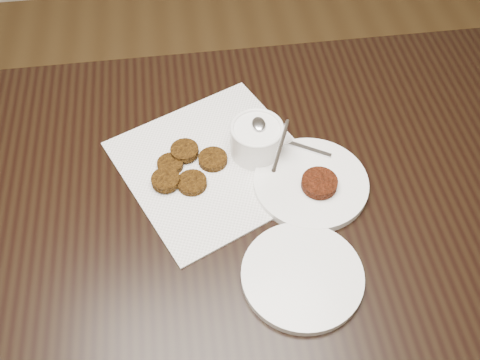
# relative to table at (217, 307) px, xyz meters

# --- Properties ---
(table) EXTENTS (1.46, 0.94, 0.75)m
(table) POSITION_rel_table_xyz_m (0.00, 0.00, 0.00)
(table) COLOR black
(table) RESTS_ON floor
(napkin) EXTENTS (0.44, 0.44, 0.00)m
(napkin) POSITION_rel_table_xyz_m (0.02, 0.12, 0.38)
(napkin) COLOR white
(napkin) RESTS_ON table
(sauce_ramekin) EXTENTS (0.16, 0.16, 0.14)m
(sauce_ramekin) POSITION_rel_table_xyz_m (0.11, 0.14, 0.45)
(sauce_ramekin) COLOR white
(sauce_ramekin) RESTS_ON napkin
(patty_cluster) EXTENTS (0.19, 0.19, 0.02)m
(patty_cluster) POSITION_rel_table_xyz_m (-0.04, 0.12, 0.39)
(patty_cluster) COLOR #5D360C
(patty_cluster) RESTS_ON napkin
(plate_with_patty) EXTENTS (0.30, 0.30, 0.03)m
(plate_with_patty) POSITION_rel_table_xyz_m (0.20, 0.05, 0.39)
(plate_with_patty) COLOR white
(plate_with_patty) RESTS_ON table
(plate_empty) EXTENTS (0.26, 0.26, 0.01)m
(plate_empty) POSITION_rel_table_xyz_m (0.14, -0.14, 0.38)
(plate_empty) COLOR white
(plate_empty) RESTS_ON table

